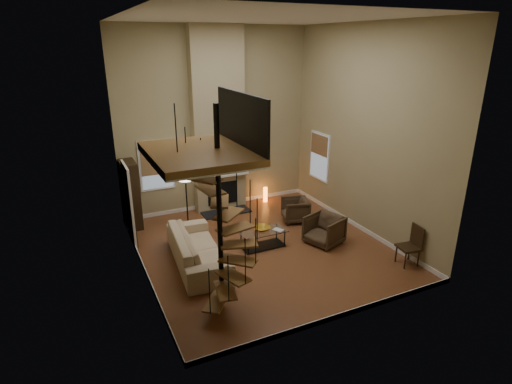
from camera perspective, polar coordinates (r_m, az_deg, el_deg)
name	(u,v)px	position (r m, az deg, el deg)	size (l,w,h in m)	color
ground	(263,248)	(10.78, 0.92, -7.70)	(6.00, 6.50, 0.01)	brown
back_wall	(216,121)	(12.74, -5.56, 9.71)	(6.00, 0.02, 5.50)	tan
front_wall	(348,184)	(7.15, 12.59, 1.12)	(6.00, 0.02, 5.50)	tan
left_wall	(133,158)	(8.94, -16.58, 4.54)	(0.02, 6.50, 5.50)	tan
right_wall	(365,132)	(11.43, 14.76, 7.96)	(0.02, 6.50, 5.50)	tan
ceiling	(264,17)	(9.56, 1.11, 22.93)	(6.00, 6.50, 0.01)	silver
baseboard_back	(219,204)	(13.47, -5.17, -1.62)	(6.00, 0.02, 0.12)	white
baseboard_front	(337,316)	(8.40, 11.12, -16.49)	(6.00, 0.02, 0.12)	white
baseboard_left	(146,271)	(9.96, -14.99, -10.52)	(0.02, 6.50, 0.12)	white
baseboard_right	(356,225)	(12.24, 13.62, -4.43)	(0.02, 6.50, 0.12)	white
chimney_breast	(218,122)	(12.57, -5.26, 9.58)	(1.60, 0.38, 5.50)	tan
hearth	(226,212)	(12.91, -4.12, -2.78)	(1.50, 0.60, 0.04)	black
firebox	(222,193)	(12.97, -4.65, -0.17)	(0.95, 0.02, 0.72)	black
mantel	(223,176)	(12.70, -4.59, 2.26)	(1.70, 0.18, 0.06)	white
mirror_frame	(221,150)	(12.54, -4.79, 5.82)	(0.94, 0.94, 0.10)	black
mirror_disc	(221,150)	(12.54, -4.81, 5.83)	(0.80, 0.80, 0.01)	white
vase_left	(205,173)	(12.52, -7.03, 2.65)	(0.24, 0.24, 0.25)	black
vase_right	(240,169)	(12.91, -2.18, 3.23)	(0.20, 0.20, 0.21)	#17524C
window_back	(156,165)	(12.48, -13.58, 3.70)	(1.02, 0.06, 1.52)	white
window_right	(320,156)	(13.22, 8.76, 4.96)	(0.06, 1.02, 1.52)	white
entry_door	(130,205)	(11.16, -17.04, -1.68)	(0.10, 1.05, 2.16)	white
loft	(204,149)	(7.32, -7.17, 5.84)	(1.70, 2.20, 1.09)	brown
spiral_stair	(220,222)	(7.88, -4.93, -4.21)	(1.47, 1.47, 4.06)	black
hutch	(131,195)	(12.16, -16.88, -0.37)	(0.41, 0.87, 1.93)	black
sofa	(197,248)	(10.00, -8.15, -7.68)	(2.68, 1.05, 0.78)	#CDB38E
armchair_near	(298,210)	(12.23, 5.76, -2.46)	(0.73, 0.75, 0.68)	#42301E
armchair_far	(326,229)	(11.10, 9.62, -5.09)	(0.84, 0.87, 0.79)	#42301E
coffee_table	(263,237)	(10.70, 0.96, -6.19)	(1.22, 0.62, 0.45)	silver
bowl	(262,228)	(10.65, 0.85, -5.05)	(0.42, 0.42, 0.10)	#BF8921
book	(278,230)	(10.65, 3.02, -5.29)	(0.19, 0.25, 0.02)	gray
floor_lamp	(185,179)	(11.63, -9.70, 1.72)	(0.39, 0.39, 1.71)	black
accent_lamp	(265,194)	(13.68, 1.29, -0.35)	(0.14, 0.14, 0.49)	orange
side_chair	(412,244)	(10.49, 20.71, -6.69)	(0.53, 0.53, 0.98)	black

